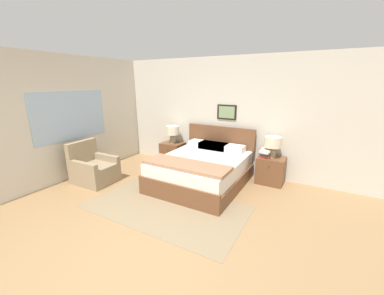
% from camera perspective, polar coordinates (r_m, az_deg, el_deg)
% --- Properties ---
extents(ground_plane, '(16.00, 16.00, 0.00)m').
position_cam_1_polar(ground_plane, '(3.33, -15.22, -23.04)').
color(ground_plane, '#99754C').
extents(wall_back, '(7.90, 0.09, 2.60)m').
position_cam_1_polar(wall_back, '(5.50, 8.72, 7.61)').
color(wall_back, beige).
rests_on(wall_back, ground_plane).
extents(wall_left, '(0.08, 5.69, 2.60)m').
position_cam_1_polar(wall_left, '(5.86, -24.62, 6.88)').
color(wall_left, beige).
rests_on(wall_left, ground_plane).
extents(area_rug_main, '(2.67, 1.49, 0.01)m').
position_cam_1_polar(area_rug_main, '(4.15, -6.30, -14.06)').
color(area_rug_main, '#897556').
rests_on(area_rug_main, ground_plane).
extents(bed, '(1.64, 1.95, 1.06)m').
position_cam_1_polar(bed, '(4.87, 2.48, -5.19)').
color(bed, brown).
rests_on(bed, ground_plane).
extents(armchair, '(0.82, 0.72, 0.85)m').
position_cam_1_polar(armchair, '(5.39, -22.80, -4.86)').
color(armchair, '#998466').
rests_on(armchair, ground_plane).
extents(nightstand_near_window, '(0.54, 0.47, 0.55)m').
position_cam_1_polar(nightstand_near_window, '(6.07, -4.70, -1.40)').
color(nightstand_near_window, brown).
rests_on(nightstand_near_window, ground_plane).
extents(nightstand_by_door, '(0.54, 0.47, 0.55)m').
position_cam_1_polar(nightstand_by_door, '(5.18, 18.51, -5.26)').
color(nightstand_by_door, brown).
rests_on(nightstand_by_door, ground_plane).
extents(table_lamp_near_window, '(0.33, 0.33, 0.44)m').
position_cam_1_polar(table_lamp_near_window, '(5.93, -4.72, 3.89)').
color(table_lamp_near_window, gray).
rests_on(table_lamp_near_window, nightstand_near_window).
extents(table_lamp_by_door, '(0.33, 0.33, 0.44)m').
position_cam_1_polar(table_lamp_by_door, '(5.01, 18.98, 0.90)').
color(table_lamp_by_door, gray).
rests_on(table_lamp_by_door, nightstand_by_door).
extents(book_thick_bottom, '(0.21, 0.22, 0.04)m').
position_cam_1_polar(book_thick_bottom, '(5.06, 17.35, -2.05)').
color(book_thick_bottom, '#B7332D').
rests_on(book_thick_bottom, nightstand_by_door).
extents(book_hardcover_middle, '(0.18, 0.21, 0.04)m').
position_cam_1_polar(book_hardcover_middle, '(5.05, 17.38, -1.62)').
color(book_hardcover_middle, '#4C7551').
rests_on(book_hardcover_middle, book_thick_bottom).
extents(book_novel_upper, '(0.22, 0.29, 0.02)m').
position_cam_1_polar(book_novel_upper, '(5.04, 17.41, -1.30)').
color(book_novel_upper, '#232328').
rests_on(book_novel_upper, book_hardcover_middle).
extents(book_slim_near_top, '(0.23, 0.30, 0.04)m').
position_cam_1_polar(book_slim_near_top, '(5.03, 17.44, -0.94)').
color(book_slim_near_top, silver).
rests_on(book_slim_near_top, book_novel_upper).
extents(book_paperback_top, '(0.22, 0.28, 0.03)m').
position_cam_1_polar(book_paperback_top, '(5.02, 17.48, -0.52)').
color(book_paperback_top, silver).
rests_on(book_paperback_top, book_slim_near_top).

